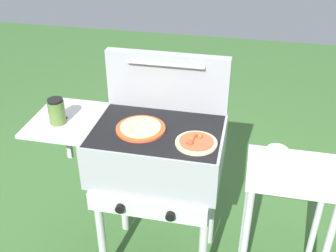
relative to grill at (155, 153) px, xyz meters
name	(u,v)px	position (x,y,z in m)	size (l,w,h in m)	color
grill	(155,153)	(0.00, 0.00, 0.00)	(0.96, 0.53, 0.90)	gray
grill_lid_open	(167,81)	(0.01, 0.22, 0.30)	(0.63, 0.08, 0.30)	gray
pizza_cheese	(140,128)	(-0.07, -0.02, 0.15)	(0.24, 0.24, 0.04)	#C64723
pizza_pepperoni	(196,142)	(0.21, -0.09, 0.15)	(0.19, 0.19, 0.04)	beige
sauce_jar	(57,111)	(-0.48, -0.04, 0.21)	(0.08, 0.08, 0.13)	#4C6B2D
prep_table	(288,205)	(0.67, 0.00, -0.22)	(0.44, 0.36, 0.75)	#B2B2B7
topping_bowl_near	(265,174)	(0.54, -0.08, 0.02)	(0.11, 0.11, 0.04)	silver
topping_bowl_far	(277,153)	(0.59, 0.10, 0.02)	(0.11, 0.11, 0.04)	silver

